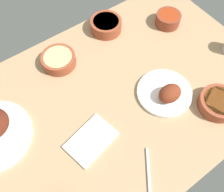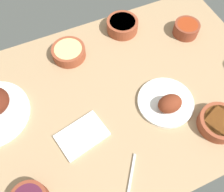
{
  "view_description": "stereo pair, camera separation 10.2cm",
  "coord_description": "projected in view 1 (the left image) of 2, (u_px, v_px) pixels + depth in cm",
  "views": [
    {
      "loc": [
        29.48,
        41.18,
        94.87
      ],
      "look_at": [
        0.0,
        0.0,
        6.0
      ],
      "focal_mm": 39.72,
      "sensor_mm": 36.0,
      "label": 1
    },
    {
      "loc": [
        20.62,
        46.26,
        94.87
      ],
      "look_at": [
        0.0,
        0.0,
        6.0
      ],
      "focal_mm": 39.72,
      "sensor_mm": 36.0,
      "label": 2
    }
  ],
  "objects": [
    {
      "name": "dining_table",
      "position": [
        112.0,
        101.0,
        1.06
      ],
      "size": [
        140.0,
        90.0,
        4.0
      ],
      "primitive_type": "cube",
      "color": "tan",
      "rests_on": "ground"
    },
    {
      "name": "plate_far_side",
      "position": [
        166.0,
        93.0,
        1.03
      ],
      "size": [
        23.2,
        23.2,
        8.1
      ],
      "color": "white",
      "rests_on": "dining_table"
    },
    {
      "name": "bowl_sauce",
      "position": [
        168.0,
        19.0,
        1.23
      ],
      "size": [
        12.08,
        12.08,
        5.96
      ],
      "color": "brown",
      "rests_on": "dining_table"
    },
    {
      "name": "bowl_soup",
      "position": [
        219.0,
        103.0,
        1.0
      ],
      "size": [
        15.88,
        15.88,
        4.98
      ],
      "color": "brown",
      "rests_on": "dining_table"
    },
    {
      "name": "bowl_potatoes",
      "position": [
        59.0,
        60.0,
        1.11
      ],
      "size": [
        15.26,
        15.26,
        5.01
      ],
      "color": "brown",
      "rests_on": "dining_table"
    },
    {
      "name": "bowl_pasta",
      "position": [
        106.0,
        25.0,
        1.21
      ],
      "size": [
        15.24,
        15.24,
        5.8
      ],
      "color": "brown",
      "rests_on": "dining_table"
    },
    {
      "name": "folded_napkin",
      "position": [
        91.0,
        140.0,
        0.94
      ],
      "size": [
        20.83,
        16.15,
        1.2
      ],
      "primitive_type": "cube",
      "rotation": [
        0.0,
        0.0,
        0.22
      ],
      "color": "white",
      "rests_on": "dining_table"
    },
    {
      "name": "spoon_loose",
      "position": [
        149.0,
        173.0,
        0.88
      ],
      "size": [
        11.34,
        15.09,
        0.8
      ],
      "primitive_type": "cube",
      "rotation": [
        0.0,
        0.0,
        0.94
      ],
      "color": "silver",
      "rests_on": "dining_table"
    }
  ]
}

